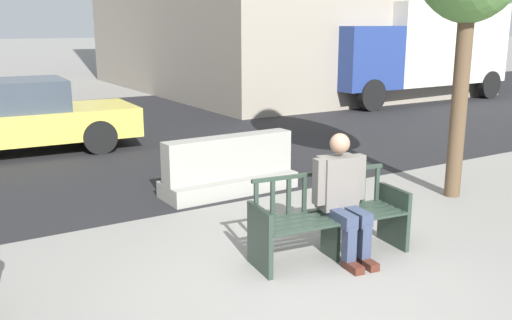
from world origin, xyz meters
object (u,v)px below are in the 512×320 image
(jersey_barrier_centre, at_px, (229,170))
(car_taxi_near, at_px, (11,117))
(street_bench, at_px, (329,220))
(delivery_truck, at_px, (415,47))
(seated_person, at_px, (342,194))

(jersey_barrier_centre, distance_m, car_taxi_near, 4.97)
(street_bench, relative_size, car_taxi_near, 0.38)
(delivery_truck, bearing_deg, seated_person, -139.60)
(seated_person, height_order, car_taxi_near, car_taxi_near)
(jersey_barrier_centre, bearing_deg, car_taxi_near, 116.96)
(jersey_barrier_centre, xyz_separation_m, car_taxi_near, (-2.25, 4.42, 0.36))
(jersey_barrier_centre, bearing_deg, seated_person, -92.85)
(delivery_truck, bearing_deg, car_taxi_near, -172.63)
(car_taxi_near, bearing_deg, street_bench, -74.05)
(street_bench, xyz_separation_m, delivery_truck, (10.33, 8.63, 1.29))
(street_bench, height_order, delivery_truck, delivery_truck)
(street_bench, bearing_deg, delivery_truck, 39.89)
(car_taxi_near, relative_size, delivery_truck, 0.67)
(street_bench, bearing_deg, car_taxi_near, 105.95)
(car_taxi_near, bearing_deg, delivery_truck, 7.37)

